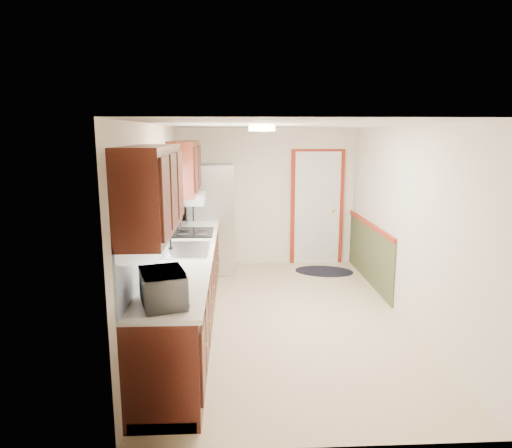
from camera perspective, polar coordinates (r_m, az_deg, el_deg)
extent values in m
cube|color=beige|center=(5.97, 3.50, -11.43)|extent=(3.20, 5.20, 0.12)
cube|color=white|center=(5.52, 3.80, 12.25)|extent=(3.20, 5.20, 0.12)
cube|color=#EFE4CF|center=(8.08, 1.67, 3.37)|extent=(3.20, 0.10, 2.40)
cube|color=#EFE4CF|center=(3.24, 8.63, -8.68)|extent=(3.20, 0.10, 2.40)
cube|color=#EFE4CF|center=(5.66, -11.63, -0.21)|extent=(0.10, 5.20, 2.40)
cube|color=#EFE4CF|center=(5.98, 18.08, 0.07)|extent=(0.10, 5.20, 2.40)
cube|color=#3C140D|center=(5.53, -8.69, -8.44)|extent=(0.60, 4.00, 0.90)
cube|color=white|center=(5.39, -8.68, -3.73)|extent=(0.63, 4.00, 0.04)
cube|color=#6099EB|center=(5.36, -11.99, -0.68)|extent=(0.02, 4.00, 0.55)
cube|color=#3C140D|center=(3.97, -12.95, 4.12)|extent=(0.35, 1.40, 0.75)
cube|color=#3C140D|center=(6.64, -8.91, 6.98)|extent=(0.35, 1.20, 0.75)
cube|color=white|center=(5.39, -11.97, 3.75)|extent=(0.02, 1.00, 0.90)
cube|color=#BA5B22|center=(5.35, -11.64, 7.48)|extent=(0.05, 1.12, 0.24)
cube|color=#B7B7BC|center=(5.48, -8.63, -3.21)|extent=(0.52, 0.82, 0.02)
cube|color=white|center=(6.73, -8.32, 3.20)|extent=(0.45, 0.60, 0.15)
cube|color=maroon|center=(8.19, 7.62, 1.97)|extent=(0.94, 0.05, 2.08)
cube|color=white|center=(8.17, 7.65, 1.94)|extent=(0.80, 0.04, 2.00)
cube|color=#424D2B|center=(7.38, 13.96, -3.63)|extent=(0.02, 2.30, 0.90)
cube|color=maroon|center=(7.28, 14.03, -0.05)|extent=(0.04, 2.30, 0.06)
cylinder|color=#FFD88C|center=(5.29, 0.75, 11.89)|extent=(0.30, 0.30, 0.06)
imported|color=white|center=(3.77, -11.51, -7.39)|extent=(0.41, 0.55, 0.33)
cube|color=#B7B7BC|center=(7.67, -5.70, 0.68)|extent=(0.80, 0.75, 1.81)
cylinder|color=black|center=(7.32, -7.81, -0.59)|extent=(0.02, 0.02, 1.27)
ellipsoid|color=black|center=(7.88, 8.51, -5.85)|extent=(1.10, 0.84, 0.01)
cube|color=black|center=(6.40, -7.80, -1.05)|extent=(0.54, 0.64, 0.02)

